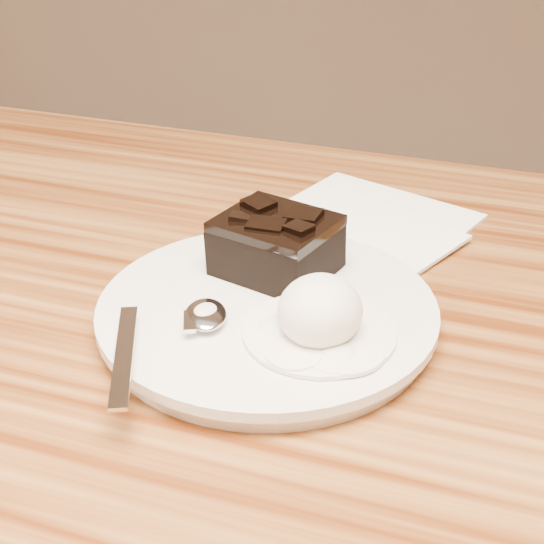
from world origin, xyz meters
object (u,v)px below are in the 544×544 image
(napkin, at_px, (363,222))
(ice_cream_scoop, at_px, (320,311))
(brownie, at_px, (276,249))
(spoon, at_px, (206,317))
(plate, at_px, (267,316))

(napkin, bearing_deg, ice_cream_scoop, -84.28)
(napkin, bearing_deg, brownie, -104.24)
(brownie, height_order, spoon, brownie)
(plate, relative_size, napkin, 1.47)
(ice_cream_scoop, bearing_deg, brownie, 127.20)
(brownie, xyz_separation_m, napkin, (0.03, 0.13, -0.03))
(plate, distance_m, brownie, 0.06)
(plate, xyz_separation_m, napkin, (0.02, 0.18, -0.01))
(brownie, relative_size, ice_cream_scoop, 1.35)
(plate, height_order, brownie, brownie)
(plate, relative_size, ice_cream_scoop, 4.05)
(ice_cream_scoop, distance_m, napkin, 0.21)
(plate, xyz_separation_m, ice_cream_scoop, (0.04, -0.02, 0.03))
(brownie, height_order, napkin, brownie)
(ice_cream_scoop, relative_size, spoon, 0.36)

